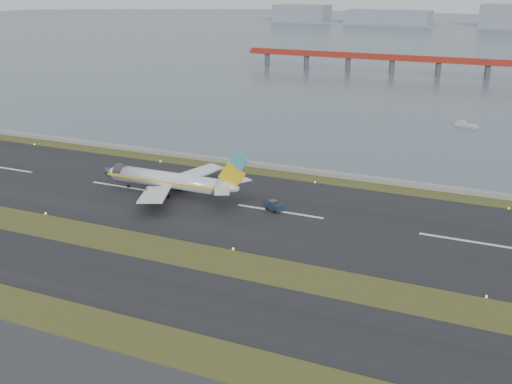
# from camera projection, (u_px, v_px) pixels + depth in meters

# --- Properties ---
(ground) EXTENTS (1000.00, 1000.00, 0.00)m
(ground) POSITION_uv_depth(u_px,v_px,m) (214.00, 266.00, 113.13)
(ground) COLOR #324217
(ground) RESTS_ON ground
(taxiway_strip) EXTENTS (1000.00, 18.00, 0.10)m
(taxiway_strip) POSITION_uv_depth(u_px,v_px,m) (179.00, 294.00, 102.78)
(taxiway_strip) COLOR black
(taxiway_strip) RESTS_ON ground
(runway_strip) EXTENTS (1000.00, 45.00, 0.10)m
(runway_strip) POSITION_uv_depth(u_px,v_px,m) (280.00, 212.00, 138.93)
(runway_strip) COLOR black
(runway_strip) RESTS_ON ground
(seawall) EXTENTS (1000.00, 2.50, 1.00)m
(seawall) POSITION_uv_depth(u_px,v_px,m) (325.00, 173.00, 164.61)
(seawall) COLOR gray
(seawall) RESTS_ON ground
(bay_water) EXTENTS (1400.00, 800.00, 1.30)m
(bay_water) POSITION_uv_depth(u_px,v_px,m) (489.00, 41.00, 509.08)
(bay_water) COLOR #445462
(bay_water) RESTS_ON ground
(red_pier) EXTENTS (260.00, 5.00, 10.20)m
(red_pier) POSITION_uv_depth(u_px,v_px,m) (488.00, 64.00, 318.06)
(red_pier) COLOR #A42B1C
(red_pier) RESTS_ON ground
(airliner) EXTENTS (38.52, 32.89, 12.80)m
(airliner) POSITION_uv_depth(u_px,v_px,m) (172.00, 181.00, 148.73)
(airliner) COLOR white
(airliner) RESTS_ON ground
(pushback_tug) EXTENTS (4.18, 3.36, 2.34)m
(pushback_tug) POSITION_uv_depth(u_px,v_px,m) (274.00, 206.00, 139.09)
(pushback_tug) COLOR #16263D
(pushback_tug) RESTS_ON ground
(workboat_near) EXTENTS (8.32, 5.41, 1.94)m
(workboat_near) POSITION_uv_depth(u_px,v_px,m) (466.00, 125.00, 217.75)
(workboat_near) COLOR #BABABF
(workboat_near) RESTS_ON ground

